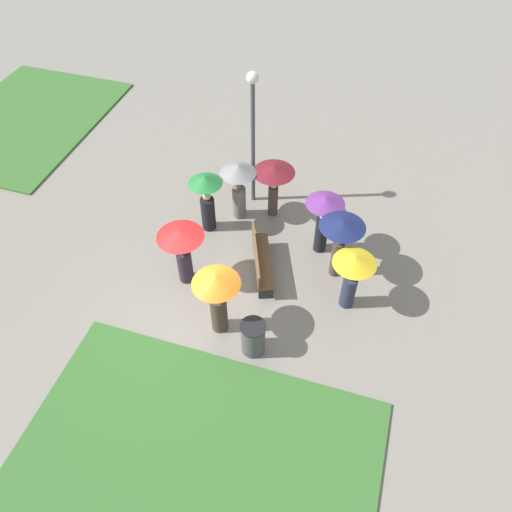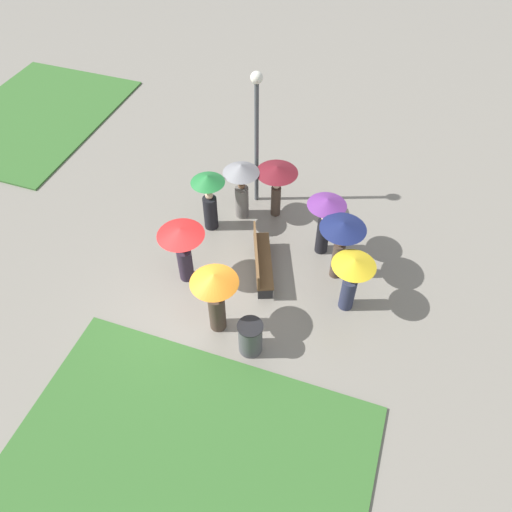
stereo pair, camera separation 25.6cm
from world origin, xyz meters
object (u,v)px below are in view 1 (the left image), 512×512
Objects in this scene: crowd_person_green at (207,196)px; crowd_person_yellow at (352,273)px; crowd_person_red at (182,245)px; trash_bin at (253,338)px; crowd_person_purple at (324,215)px; lamp_post at (253,123)px; park_bench at (260,259)px; crowd_person_navy at (341,235)px; crowd_person_orange at (217,292)px; crowd_person_maroon at (274,177)px; crowd_person_grey at (238,181)px.

crowd_person_yellow is at bearing -27.99° from crowd_person_green.
crowd_person_red is 1.04× the size of crowd_person_yellow.
crowd_person_purple is (3.60, -0.78, 0.81)m from trash_bin.
lamp_post reaches higher than crowd_person_red.
crowd_person_purple is (-1.42, -2.37, -1.38)m from lamp_post.
park_bench is at bearing -39.87° from crowd_person_green.
trash_bin is (-2.32, -0.55, -0.01)m from park_bench.
crowd_person_navy is (-0.73, -0.57, 0.14)m from crowd_person_purple.
crowd_person_orange reaches higher than park_bench.
lamp_post is 4.82m from crowd_person_yellow.
crowd_person_red is (-3.08, 1.45, -0.09)m from crowd_person_maroon.
park_bench is 2.39m from crowd_person_grey.
crowd_person_navy is at bearing 7.94° from crowd_person_purple.
lamp_post is at bearing -0.98° from park_bench.
park_bench is 0.48× the size of lamp_post.
crowd_person_navy is 3.39m from crowd_person_grey.
crowd_person_red is at bearing -134.10° from crowd_person_yellow.
lamp_post is at bearing 17.56° from trash_bin.
crowd_person_purple is at bearing -121.01° from lamp_post.
crowd_person_green is at bearing 34.84° from trash_bin.
crowd_person_red reaches higher than trash_bin.
park_bench is 2.09m from crowd_person_red.
crowd_person_green reaches higher than trash_bin.
crowd_person_maroon is 1.00× the size of crowd_person_yellow.
crowd_person_red is 2.76m from crowd_person_grey.
park_bench is at bearing 123.57° from crowd_person_maroon.
crowd_person_red is 4.15m from crowd_person_yellow.
crowd_person_purple is at bearing 51.35° from crowd_person_grey.
lamp_post reaches higher than crowd_person_navy.
crowd_person_purple is 2.61m from crowd_person_grey.
crowd_person_maroon reaches higher than crowd_person_yellow.
lamp_post is 2.23× the size of crowd_person_green.
crowd_person_orange is at bearing -57.93° from crowd_person_purple.
lamp_post reaches higher than crowd_person_orange.
crowd_person_orange is (0.35, 0.95, 0.89)m from trash_bin.
park_bench is 1.09× the size of crowd_person_grey.
lamp_post is at bearing 5.83° from crowd_person_navy.
crowd_person_maroon is (1.10, -1.57, 0.20)m from crowd_person_green.
lamp_post is at bearing 53.21° from crowd_person_green.
crowd_person_purple reaches higher than crowd_person_maroon.
trash_bin reaches higher than park_bench.
crowd_person_red is 0.92× the size of crowd_person_orange.
crowd_person_red is (-0.81, 1.75, 0.80)m from park_bench.
lamp_post is at bearing 143.17° from crowd_person_grey.
trash_bin is 0.51× the size of crowd_person_green.
crowd_person_grey is (2.27, 3.58, 0.09)m from crowd_person_yellow.
lamp_post is 4.40× the size of trash_bin.
trash_bin is 2.77m from crowd_person_yellow.
crowd_person_maroon is (-0.43, -0.74, -1.30)m from lamp_post.
crowd_person_orange is (-1.60, 2.77, 0.17)m from crowd_person_yellow.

